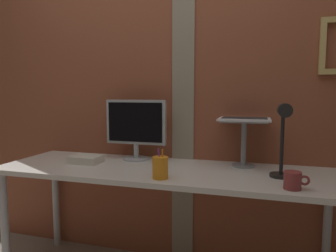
{
  "coord_description": "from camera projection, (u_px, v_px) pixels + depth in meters",
  "views": [
    {
      "loc": [
        0.61,
        -1.64,
        1.19
      ],
      "look_at": [
        0.07,
        0.2,
        0.99
      ],
      "focal_mm": 32.72,
      "sensor_mm": 36.0,
      "label": 1
    }
  ],
  "objects": [
    {
      "name": "pen_cup",
      "position": [
        160.0,
        168.0,
        1.63
      ],
      "size": [
        0.08,
        0.08,
        0.16
      ],
      "color": "orange",
      "rests_on": "desk"
    },
    {
      "name": "laptop_stand",
      "position": [
        244.0,
        136.0,
        1.89
      ],
      "size": [
        0.28,
        0.22,
        0.29
      ],
      "color": "gray",
      "rests_on": "desk"
    },
    {
      "name": "desk",
      "position": [
        163.0,
        180.0,
        1.87
      ],
      "size": [
        2.06,
        0.63,
        0.74
      ],
      "color": "silver",
      "rests_on": "ground_plane"
    },
    {
      "name": "desk_lamp",
      "position": [
        283.0,
        132.0,
        1.59
      ],
      "size": [
        0.12,
        0.2,
        0.4
      ],
      "color": "black",
      "rests_on": "desk"
    },
    {
      "name": "brick_wall_back",
      "position": [
        169.0,
        81.0,
        2.18
      ],
      "size": [
        3.34,
        0.15,
        2.58
      ],
      "color": "brown",
      "rests_on": "ground_plane"
    },
    {
      "name": "paper_clutter_stack",
      "position": [
        86.0,
        159.0,
        2.01
      ],
      "size": [
        0.2,
        0.14,
        0.05
      ],
      "primitive_type": "cube",
      "rotation": [
        0.0,
        0.0,
        0.01
      ],
      "color": "silver",
      "rests_on": "desk"
    },
    {
      "name": "monitor",
      "position": [
        136.0,
        125.0,
        2.09
      ],
      "size": [
        0.42,
        0.18,
        0.41
      ],
      "color": "#ADB2B7",
      "rests_on": "desk"
    },
    {
      "name": "coffee_mug",
      "position": [
        293.0,
        180.0,
        1.45
      ],
      "size": [
        0.12,
        0.08,
        0.08
      ],
      "color": "maroon",
      "rests_on": "desk"
    },
    {
      "name": "laptop",
      "position": [
        245.0,
        110.0,
        1.95
      ],
      "size": [
        0.31,
        0.31,
        0.23
      ],
      "color": "white",
      "rests_on": "laptop_stand"
    }
  ]
}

